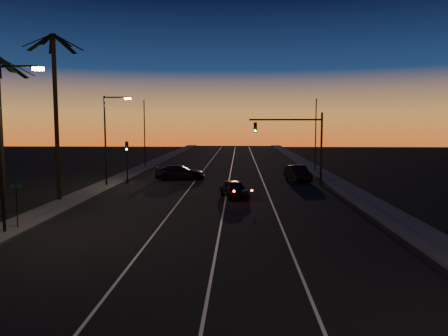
{
  "coord_description": "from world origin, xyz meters",
  "views": [
    {
      "loc": [
        1.57,
        -2.48,
        5.91
      ],
      "look_at": [
        0.65,
        23.62,
        3.25
      ],
      "focal_mm": 35.0,
      "sensor_mm": 36.0,
      "label": 1
    }
  ],
  "objects_px": {
    "signal_mast": "(297,135)",
    "right_car": "(298,173)",
    "cross_car": "(180,172)",
    "lead_car": "(234,189)"
  },
  "relations": [
    {
      "from": "signal_mast",
      "to": "right_car",
      "type": "distance_m",
      "value": 4.68
    },
    {
      "from": "signal_mast",
      "to": "cross_car",
      "type": "relative_size",
      "value": 1.26
    },
    {
      "from": "signal_mast",
      "to": "lead_car",
      "type": "relative_size",
      "value": 1.48
    },
    {
      "from": "lead_car",
      "to": "cross_car",
      "type": "relative_size",
      "value": 0.85
    },
    {
      "from": "lead_car",
      "to": "right_car",
      "type": "height_order",
      "value": "right_car"
    },
    {
      "from": "signal_mast",
      "to": "right_car",
      "type": "height_order",
      "value": "signal_mast"
    },
    {
      "from": "right_car",
      "to": "cross_car",
      "type": "xyz_separation_m",
      "value": [
        -12.32,
        0.64,
        -0.04
      ]
    },
    {
      "from": "signal_mast",
      "to": "lead_car",
      "type": "distance_m",
      "value": 10.73
    },
    {
      "from": "lead_car",
      "to": "cross_car",
      "type": "height_order",
      "value": "cross_car"
    },
    {
      "from": "signal_mast",
      "to": "cross_car",
      "type": "distance_m",
      "value": 12.91
    }
  ]
}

